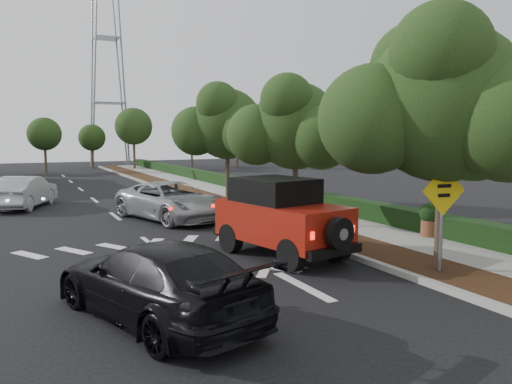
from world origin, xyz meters
TOP-DOWN VIEW (x-y plane):
  - ground at (0.00, 0.00)m, footprint 120.00×120.00m
  - curb at (4.60, 12.00)m, footprint 0.20×70.00m
  - planting_strip at (5.60, 12.00)m, footprint 1.80×70.00m
  - sidewalk at (7.50, 12.00)m, footprint 2.00×70.00m
  - hedge at (8.90, 12.00)m, footprint 0.80×70.00m
  - transmission_tower at (6.00, 48.00)m, footprint 7.00×4.00m
  - street_tree_near at (5.60, -0.50)m, footprint 3.80×3.80m
  - street_tree_mid at (5.60, 6.50)m, footprint 3.20×3.20m
  - street_tree_far at (5.60, 13.00)m, footprint 3.40×3.40m
  - red_jeep at (2.88, 2.87)m, footprint 2.66×4.50m
  - silver_suv_ahead at (1.94, 10.15)m, footprint 4.00×6.05m
  - black_suv_oncoming at (-1.51, -0.55)m, footprint 3.46×5.44m
  - silver_sedan_oncoming at (-3.38, 16.45)m, footprint 3.22×4.89m
  - speed_hump_sign at (5.40, -0.78)m, footprint 1.20×0.18m
  - terracotta_planter at (8.40, 2.58)m, footprint 0.67×0.67m

SIDE VIEW (x-z plane):
  - ground at x=0.00m, z-range 0.00..0.00m
  - transmission_tower at x=6.00m, z-range -14.00..14.00m
  - street_tree_near at x=5.60m, z-range -2.96..2.96m
  - street_tree_mid at x=5.60m, z-range -2.66..2.66m
  - street_tree_far at x=5.60m, z-range -2.81..2.81m
  - planting_strip at x=5.60m, z-range 0.00..0.12m
  - sidewalk at x=7.50m, z-range 0.00..0.12m
  - curb at x=4.60m, z-range 0.00..0.15m
  - hedge at x=8.90m, z-range 0.00..0.80m
  - black_suv_oncoming at x=-1.51m, z-range 0.00..1.47m
  - silver_sedan_oncoming at x=-3.38m, z-range 0.00..1.52m
  - silver_suv_ahead at x=1.94m, z-range 0.00..1.54m
  - terracotta_planter at x=8.40m, z-range 0.20..1.37m
  - red_jeep at x=2.88m, z-range 0.02..2.23m
  - speed_hump_sign at x=5.40m, z-range 0.50..3.07m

